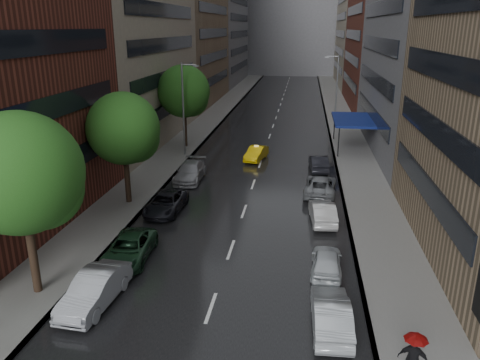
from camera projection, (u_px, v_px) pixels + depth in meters
The scene contains 16 objects.
road at pixel (275, 120), 64.94m from camera, with size 14.00×140.00×0.01m, color black.
sidewalk_left at pixel (212, 118), 66.07m from camera, with size 4.00×140.00×0.15m, color gray.
sidewalk_right at pixel (341, 121), 63.75m from camera, with size 4.00×140.00×0.15m, color gray.
buildings_left at pixel (182, 1), 70.14m from camera, with size 8.00×108.00×38.00m.
buildings_right at pixel (389, 6), 64.61m from camera, with size 8.05×109.10×36.00m.
building_far at pixel (293, 12), 123.93m from camera, with size 40.00×14.00×32.00m, color slate.
tree_near at pixel (20, 173), 20.94m from camera, with size 5.62×5.62×8.96m.
tree_mid at pixel (123, 129), 32.72m from camera, with size 5.13×5.13×8.17m.
tree_far at pixel (184, 91), 48.63m from camera, with size 5.48×5.48×8.73m.
taxi at pixel (256, 153), 45.42m from camera, with size 1.41×4.03×1.33m, color yellow.
parked_cars_left at pixel (156, 214), 30.58m from camera, with size 2.49×23.85×1.56m.
parked_cars_right at pixel (322, 210), 31.33m from camera, with size 2.71×27.96×1.46m.
ped_red_umbrella at pixel (414, 354), 16.62m from camera, with size 1.18×0.82×2.01m.
street_lamp_left at pixel (184, 107), 45.58m from camera, with size 1.74×0.22×9.00m.
street_lamp_right at pixel (336, 90), 57.71m from camera, with size 1.74×0.22×9.00m.
awning at pixel (353, 120), 48.68m from camera, with size 4.00×8.00×3.12m.
Camera 1 is at (3.87, -14.35, 12.40)m, focal length 35.00 mm.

